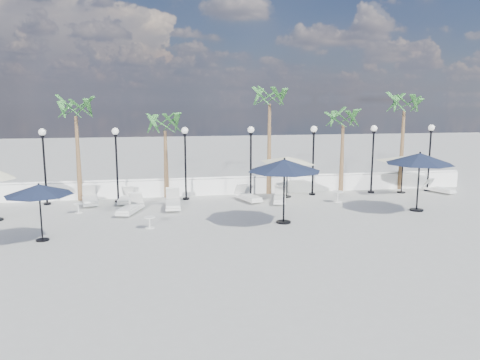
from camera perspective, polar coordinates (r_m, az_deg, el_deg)
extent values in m
plane|color=#989893|center=(19.32, 5.11, -6.00)|extent=(100.00, 100.00, 0.00)
cube|color=white|center=(26.34, 0.88, -0.70)|extent=(26.00, 0.30, 0.90)
cube|color=white|center=(26.25, 0.89, 0.42)|extent=(26.00, 0.12, 0.08)
cylinder|color=black|center=(25.60, -22.44, -2.67)|extent=(0.36, 0.36, 0.10)
cylinder|color=black|center=(25.31, -22.69, 1.09)|extent=(0.10, 0.10, 3.50)
cylinder|color=black|center=(25.13, -22.94, 4.92)|extent=(0.18, 0.18, 0.10)
sphere|color=white|center=(25.12, -22.97, 5.40)|extent=(0.36, 0.36, 0.36)
cylinder|color=black|center=(25.07, -14.60, -2.49)|extent=(0.36, 0.36, 0.10)
cylinder|color=black|center=(24.77, -14.77, 1.35)|extent=(0.10, 0.10, 3.50)
cylinder|color=black|center=(24.59, -14.94, 5.27)|extent=(0.18, 0.18, 0.10)
sphere|color=white|center=(24.57, -14.96, 5.76)|extent=(0.36, 0.36, 0.36)
cylinder|color=black|center=(25.02, -6.58, -2.26)|extent=(0.36, 0.36, 0.10)
cylinder|color=black|center=(24.72, -6.66, 1.60)|extent=(0.10, 0.10, 3.50)
cylinder|color=black|center=(24.54, -6.74, 5.53)|extent=(0.18, 0.18, 0.10)
sphere|color=white|center=(24.53, -6.75, 6.02)|extent=(0.36, 0.36, 0.36)
cylinder|color=black|center=(25.46, 1.31, -1.99)|extent=(0.36, 0.36, 0.10)
cylinder|color=black|center=(25.16, 1.32, 1.80)|extent=(0.10, 0.10, 3.50)
cylinder|color=black|center=(24.99, 1.34, 5.67)|extent=(0.18, 0.18, 0.10)
sphere|color=white|center=(24.97, 1.34, 6.15)|extent=(0.36, 0.36, 0.36)
cylinder|color=black|center=(26.35, 8.79, -1.70)|extent=(0.36, 0.36, 0.10)
cylinder|color=black|center=(26.07, 8.89, 1.97)|extent=(0.10, 0.10, 3.50)
cylinder|color=black|center=(25.90, 8.99, 5.70)|extent=(0.18, 0.18, 0.10)
sphere|color=white|center=(25.89, 9.00, 6.16)|extent=(0.36, 0.36, 0.36)
cylinder|color=black|center=(27.67, 15.68, -1.40)|extent=(0.36, 0.36, 0.10)
cylinder|color=black|center=(27.40, 15.84, 2.09)|extent=(0.10, 0.10, 3.50)
cylinder|color=black|center=(27.24, 16.00, 5.63)|extent=(0.18, 0.18, 0.10)
sphere|color=white|center=(27.23, 16.03, 6.07)|extent=(0.36, 0.36, 0.36)
cylinder|color=black|center=(29.35, 21.85, -1.12)|extent=(0.36, 0.36, 0.10)
cylinder|color=black|center=(29.09, 22.06, 2.17)|extent=(0.10, 0.10, 3.50)
cylinder|color=black|center=(28.94, 22.28, 5.51)|extent=(0.18, 0.18, 0.10)
sphere|color=white|center=(28.93, 22.30, 5.92)|extent=(0.36, 0.36, 0.36)
cone|color=brown|center=(25.74, -19.11, 2.46)|extent=(0.28, 0.28, 4.40)
cone|color=brown|center=(25.47, -9.02, 1.89)|extent=(0.28, 0.28, 3.60)
cone|color=brown|center=(26.11, 3.57, 3.73)|extent=(0.28, 0.28, 5.00)
cone|color=brown|center=(27.50, 12.31, 2.58)|extent=(0.28, 0.28, 3.80)
cone|color=brown|center=(29.06, 19.12, 3.43)|extent=(0.28, 0.28, 4.60)
cube|color=silver|center=(24.72, -13.74, -2.39)|extent=(0.79, 1.88, 0.10)
cube|color=silver|center=(24.46, -13.85, -2.27)|extent=(0.69, 1.28, 0.10)
cube|color=silver|center=(25.37, -13.50, -1.24)|extent=(0.61, 0.49, 0.57)
cube|color=silver|center=(23.04, -8.17, -3.03)|extent=(0.76, 2.14, 0.11)
cube|color=silver|center=(22.73, -8.17, -2.88)|extent=(0.70, 1.45, 0.11)
cube|color=silver|center=(23.80, -8.22, -1.57)|extent=(0.68, 0.52, 0.66)
cube|color=silver|center=(24.90, -17.81, -2.44)|extent=(1.07, 2.20, 0.11)
cube|color=silver|center=(24.60, -17.80, -2.29)|extent=(0.90, 1.52, 0.11)
cube|color=silver|center=(25.66, -17.95, -1.14)|extent=(0.74, 0.61, 0.66)
cube|color=silver|center=(22.43, -13.22, -3.57)|extent=(1.27, 2.12, 0.11)
cube|color=silver|center=(22.16, -13.49, -3.42)|extent=(1.02, 1.49, 0.11)
cube|color=silver|center=(23.09, -12.53, -2.14)|extent=(0.75, 0.65, 0.63)
cube|color=silver|center=(24.16, 4.88, -2.42)|extent=(1.09, 1.95, 0.10)
cube|color=silver|center=(23.89, 4.88, -2.29)|extent=(0.89, 1.36, 0.10)
cube|color=silver|center=(24.82, 4.91, -1.22)|extent=(0.68, 0.58, 0.58)
cube|color=silver|center=(24.44, 0.99, -2.22)|extent=(1.25, 2.06, 0.11)
cube|color=silver|center=(24.20, 1.30, -2.07)|extent=(1.01, 1.45, 0.11)
cube|color=silver|center=(25.04, 0.09, -1.02)|extent=(0.73, 0.64, 0.61)
cube|color=silver|center=(28.96, 23.13, -1.15)|extent=(1.21, 1.85, 0.09)
cube|color=silver|center=(28.82, 23.53, -1.02)|extent=(0.96, 1.30, 0.09)
cube|color=silver|center=(29.30, 22.03, -0.27)|extent=(0.67, 0.59, 0.55)
cylinder|color=silver|center=(19.77, -10.93, -5.73)|extent=(0.38, 0.38, 0.03)
cylinder|color=silver|center=(19.72, -10.95, -5.13)|extent=(0.06, 0.06, 0.45)
cylinder|color=silver|center=(19.66, -10.97, -4.47)|extent=(0.49, 0.49, 0.03)
cylinder|color=silver|center=(23.22, -19.06, -3.78)|extent=(0.35, 0.35, 0.03)
cylinder|color=silver|center=(23.17, -19.09, -3.30)|extent=(0.05, 0.05, 0.42)
cylinder|color=silver|center=(23.13, -19.12, -2.78)|extent=(0.45, 0.45, 0.03)
cylinder|color=silver|center=(24.78, 11.83, -2.60)|extent=(0.44, 0.44, 0.03)
cylinder|color=silver|center=(24.73, 11.85, -2.04)|extent=(0.07, 0.07, 0.53)
cylinder|color=silver|center=(24.67, 11.87, -1.40)|extent=(0.58, 0.58, 0.03)
cylinder|color=black|center=(19.24, -22.92, -6.74)|extent=(0.48, 0.48, 0.05)
cylinder|color=black|center=(18.99, -23.13, -3.76)|extent=(0.06, 0.06, 2.11)
cone|color=black|center=(18.81, -23.31, -1.09)|extent=(2.50, 2.50, 0.39)
sphere|color=black|center=(18.77, -23.35, -0.44)|extent=(0.07, 0.07, 0.07)
cylinder|color=black|center=(20.30, 5.32, -5.12)|extent=(0.63, 0.63, 0.07)
cylinder|color=black|center=(20.00, 5.38, -1.47)|extent=(0.08, 0.08, 2.70)
cone|color=black|center=(19.81, 5.43, 1.79)|extent=(3.15, 3.15, 0.51)
sphere|color=black|center=(19.77, 5.45, 2.60)|extent=(0.09, 0.09, 0.09)
cylinder|color=black|center=(23.94, 20.71, -3.43)|extent=(0.63, 0.63, 0.07)
cylinder|color=black|center=(23.68, 20.91, -0.31)|extent=(0.08, 0.08, 2.71)
cone|color=black|center=(23.52, 21.08, 2.46)|extent=(3.17, 3.17, 0.51)
sphere|color=black|center=(23.49, 21.12, 3.14)|extent=(0.09, 0.09, 0.09)
cylinder|color=black|center=(25.62, 5.72, -2.01)|extent=(0.49, 0.49, 0.06)
cylinder|color=black|center=(25.43, 5.76, 0.34)|extent=(0.07, 0.07, 2.19)
pyramid|color=beige|center=(25.27, 5.80, 2.84)|extent=(4.84, 4.84, 0.33)
cylinder|color=black|center=(28.19, 19.05, -1.42)|extent=(0.48, 0.48, 0.06)
cylinder|color=black|center=(28.02, 19.17, 0.62)|extent=(0.06, 0.06, 2.09)
pyramid|color=beige|center=(27.88, 19.29, 2.78)|extent=(4.53, 4.53, 0.32)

